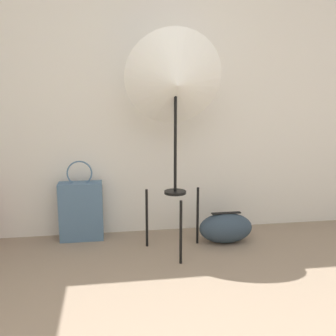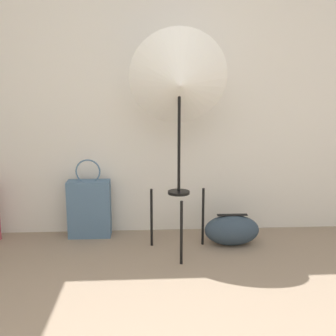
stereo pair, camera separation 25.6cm
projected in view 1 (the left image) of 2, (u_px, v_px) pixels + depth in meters
name	position (u px, v px, depth m)	size (l,w,h in m)	color
wall_back	(138.00, 79.00, 3.21)	(8.00, 0.05, 2.60)	silver
photo_umbrella	(176.00, 83.00, 2.77)	(0.72, 0.45, 1.64)	black
tote_bag	(81.00, 210.00, 3.20)	(0.35, 0.15, 0.66)	slate
duffel_bag	(226.00, 228.00, 3.15)	(0.43, 0.24, 0.25)	#2D3D4C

